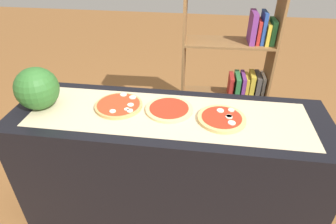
{
  "coord_description": "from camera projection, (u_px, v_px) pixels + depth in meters",
  "views": [
    {
      "loc": [
        0.21,
        -1.48,
        1.88
      ],
      "look_at": [
        0.0,
        0.0,
        0.9
      ],
      "focal_mm": 30.35,
      "sensor_mm": 36.0,
      "label": 1
    }
  ],
  "objects": [
    {
      "name": "ground_plane",
      "position": [
        168.0,
        206.0,
        2.28
      ],
      "size": [
        12.0,
        12.0,
        0.0
      ],
      "primitive_type": "plane",
      "color": "brown"
    },
    {
      "name": "counter",
      "position": [
        168.0,
        165.0,
        2.04
      ],
      "size": [
        2.03,
        0.65,
        0.88
      ],
      "primitive_type": "cube",
      "color": "black",
      "rests_on": "ground_plane"
    },
    {
      "name": "parchment_paper",
      "position": [
        168.0,
        115.0,
        1.8
      ],
      "size": [
        1.75,
        0.5,
        0.0
      ],
      "primitive_type": "cube",
      "color": "beige",
      "rests_on": "counter"
    },
    {
      "name": "pizza_mozzarella_0",
      "position": [
        119.0,
        105.0,
        1.86
      ],
      "size": [
        0.31,
        0.31,
        0.03
      ],
      "color": "tan",
      "rests_on": "parchment_paper"
    },
    {
      "name": "pizza_plain_1",
      "position": [
        169.0,
        109.0,
        1.83
      ],
      "size": [
        0.31,
        0.31,
        0.02
      ],
      "color": "#E5C17F",
      "rests_on": "parchment_paper"
    },
    {
      "name": "pizza_mozzarella_2",
      "position": [
        222.0,
        118.0,
        1.74
      ],
      "size": [
        0.29,
        0.29,
        0.03
      ],
      "color": "#DBB26B",
      "rests_on": "parchment_paper"
    },
    {
      "name": "watermelon",
      "position": [
        37.0,
        88.0,
        1.8
      ],
      "size": [
        0.27,
        0.27,
        0.27
      ],
      "primitive_type": "sphere",
      "color": "#2D6628",
      "rests_on": "counter"
    },
    {
      "name": "bookshelf",
      "position": [
        235.0,
        75.0,
        2.58
      ],
      "size": [
        0.78,
        0.32,
        1.58
      ],
      "color": "brown",
      "rests_on": "ground_plane"
    }
  ]
}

